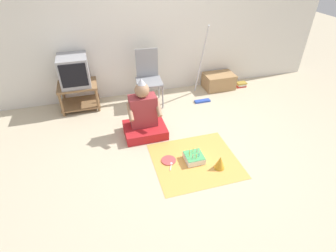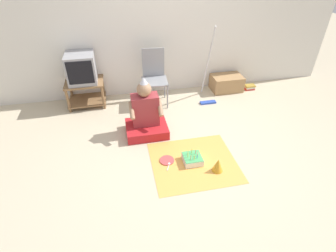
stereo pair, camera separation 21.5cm
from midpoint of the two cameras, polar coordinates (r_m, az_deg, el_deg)
The scene contains 14 objects.
ground_plane at distance 3.56m, azimuth 3.52°, elevation -6.14°, with size 16.00×16.00×0.00m, color beige.
wall_back at distance 4.68m, azimuth -4.29°, elevation 21.88°, with size 6.40×0.06×2.55m.
tv_stand at distance 4.70m, azimuth -20.05°, elevation 6.58°, with size 0.63×0.49×0.43m.
tv at distance 4.53m, azimuth -21.09°, elevation 11.13°, with size 0.45×0.47×0.47m.
folding_chair at distance 4.50m, azimuth -5.73°, elevation 11.09°, with size 0.45×0.45×0.93m.
cardboard_box_stack at distance 5.20m, azimuth 9.82°, elevation 9.59°, with size 0.57×0.39×0.29m.
dust_mop at distance 4.64m, azimuth 6.00°, elevation 10.21°, with size 0.28×0.45×1.32m.
book_pile at distance 5.39m, azimuth 14.50°, elevation 8.73°, with size 0.20×0.14×0.08m.
person_seated at distance 3.79m, azimuth -6.88°, elevation 1.82°, with size 0.60×0.49×0.87m.
party_cloth at distance 3.46m, azimuth 4.17°, elevation -7.56°, with size 1.09×0.98×0.01m.
birthday_cake at distance 3.42m, azimuth 3.88°, elevation -6.93°, with size 0.24×0.24×0.16m.
party_hat_blue at distance 3.33m, azimuth 9.43°, elevation -7.84°, with size 0.14×0.14×0.18m.
paper_plate at distance 3.44m, azimuth -1.67°, elevation -7.51°, with size 0.19×0.19×0.01m.
plastic_spoon_near at distance 3.38m, azimuth -1.13°, elevation -8.41°, with size 0.07×0.14×0.01m.
Camera 1 is at (-1.05, -2.48, 2.34)m, focal length 28.00 mm.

